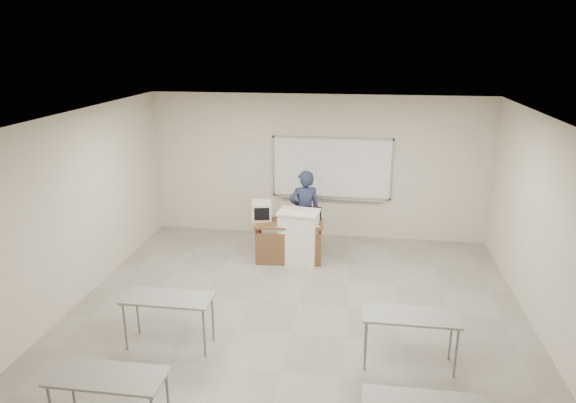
% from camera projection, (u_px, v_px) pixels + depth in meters
% --- Properties ---
extents(floor, '(7.00, 8.00, 0.01)m').
position_uv_depth(floor, '(291.00, 334.00, 7.35)').
color(floor, gray).
rests_on(floor, ground).
extents(whiteboard, '(2.48, 0.10, 1.31)m').
position_uv_depth(whiteboard, '(332.00, 169.00, 10.61)').
color(whiteboard, white).
rests_on(whiteboard, floor).
extents(student_desks, '(4.40, 2.20, 0.73)m').
position_uv_depth(student_desks, '(274.00, 347.00, 5.88)').
color(student_desks, gray).
rests_on(student_desks, floor).
extents(instructor_desk, '(1.28, 0.64, 0.75)m').
position_uv_depth(instructor_desk, '(288.00, 236.00, 9.60)').
color(instructor_desk, brown).
rests_on(instructor_desk, floor).
extents(podium, '(0.73, 0.53, 1.02)m').
position_uv_depth(podium, '(299.00, 237.00, 9.58)').
color(podium, white).
rests_on(podium, floor).
extents(crt_monitor, '(0.38, 0.42, 0.36)m').
position_uv_depth(crt_monitor, '(261.00, 211.00, 9.78)').
color(crt_monitor, beige).
rests_on(crt_monitor, instructor_desk).
extents(laptop, '(0.34, 0.31, 0.25)m').
position_uv_depth(laptop, '(311.00, 218.00, 9.71)').
color(laptop, black).
rests_on(laptop, instructor_desk).
extents(mouse, '(0.10, 0.07, 0.04)m').
position_uv_depth(mouse, '(317.00, 227.00, 9.36)').
color(mouse, '#B3B5BA').
rests_on(mouse, instructor_desk).
extents(keyboard, '(0.42, 0.23, 0.02)m').
position_uv_depth(keyboard, '(291.00, 209.00, 9.53)').
color(keyboard, beige).
rests_on(keyboard, podium).
extents(presenter, '(0.70, 0.56, 1.67)m').
position_uv_depth(presenter, '(305.00, 212.00, 9.97)').
color(presenter, black).
rests_on(presenter, floor).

